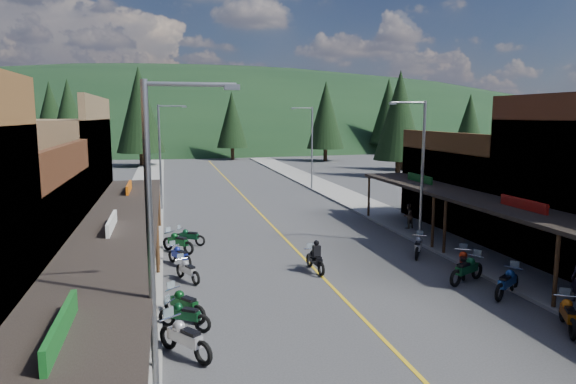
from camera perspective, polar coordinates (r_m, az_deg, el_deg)
ground at (r=20.24m, az=6.97°, el=-12.45°), size 220.00×220.00×0.00m
centerline at (r=38.94m, az=-3.33°, el=-2.16°), size 0.15×90.00×0.01m
sidewalk_west at (r=38.40m, az=-16.23°, el=-2.54°), size 3.40×94.00×0.15m
sidewalk_east at (r=41.32m, az=8.63°, el=-1.53°), size 3.40×94.00×0.15m
shop_west_3 at (r=30.06m, az=-26.99°, el=0.52°), size 10.90×10.20×8.20m
shop_east_3 at (r=35.78m, az=21.55°, el=0.40°), size 10.90×10.20×6.20m
streetlight_0 at (r=12.00m, az=-14.36°, el=-5.07°), size 2.16×0.18×8.00m
streetlight_1 at (r=39.77m, az=-13.84°, el=4.30°), size 2.16×0.18×8.00m
streetlight_2 at (r=29.21m, az=14.48°, el=2.83°), size 2.16×0.18×8.00m
streetlight_3 at (r=49.67m, az=2.52°, el=5.34°), size 2.16×0.18×8.00m
ridge_hill at (r=152.99m, az=-11.00°, el=5.68°), size 310.00×140.00×60.00m
pine_1 at (r=89.36m, az=-24.87°, el=7.77°), size 5.88×5.88×12.50m
pine_2 at (r=75.75m, az=-16.16°, el=8.79°), size 6.72×6.72×14.00m
pine_3 at (r=84.36m, az=-6.24°, el=7.98°), size 5.04×5.04×11.00m
pine_4 at (r=81.51m, az=4.22°, el=8.53°), size 5.88×5.88×12.50m
pine_5 at (r=98.48m, az=11.08°, el=8.83°), size 6.72×6.72×14.00m
pine_6 at (r=97.20m, az=19.54°, el=7.62°), size 5.04×5.04×11.00m
pine_7 at (r=97.03m, az=-28.85°, el=7.50°), size 5.88×5.88×12.50m
pine_8 at (r=59.68m, az=-28.51°, el=6.31°), size 4.48×4.48×10.00m
pine_9 at (r=69.79m, az=12.74°, el=7.64°), size 4.93×4.93×10.80m
pine_10 at (r=68.61m, az=-23.16°, el=7.49°), size 5.38×5.38×11.60m
pine_11 at (r=61.75m, az=12.28°, el=8.31°), size 5.82×5.82×12.40m
bike_west_6 at (r=16.27m, az=-11.40°, el=-15.45°), size 1.99×2.31×1.32m
bike_west_7 at (r=18.19m, az=-11.46°, el=-13.15°), size 1.99×1.64×1.12m
bike_west_8 at (r=19.06m, az=-11.47°, el=-11.96°), size 1.87×2.11×1.22m
bike_west_9 at (r=23.12m, az=-11.08°, el=-8.43°), size 1.43×1.98×1.09m
bike_west_10 at (r=25.56m, az=-11.95°, el=-6.81°), size 1.51×1.96×1.09m
bike_west_11 at (r=27.88m, az=-12.14°, el=-5.35°), size 2.01×2.12×1.25m
bike_west_12 at (r=29.32m, az=-10.94°, el=-4.79°), size 1.96×1.55×1.09m
bike_east_6 at (r=20.15m, az=28.69°, el=-11.71°), size 1.71×2.21×1.23m
bike_east_7 at (r=22.65m, az=23.18°, el=-9.09°), size 2.27×1.86×1.28m
bike_east_8 at (r=23.75m, az=19.25°, el=-8.00°), size 2.43×1.70×1.32m
bike_east_9 at (r=24.83m, az=18.89°, el=-7.33°), size 1.77×2.29×1.27m
bike_east_10 at (r=27.33m, az=14.28°, el=-5.76°), size 1.72×2.15×1.20m
rider_on_bike at (r=24.07m, az=3.05°, el=-7.40°), size 0.87×2.10×1.56m
pedestrian_east_b at (r=33.21m, az=13.21°, el=-2.60°), size 0.88×0.69×1.59m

